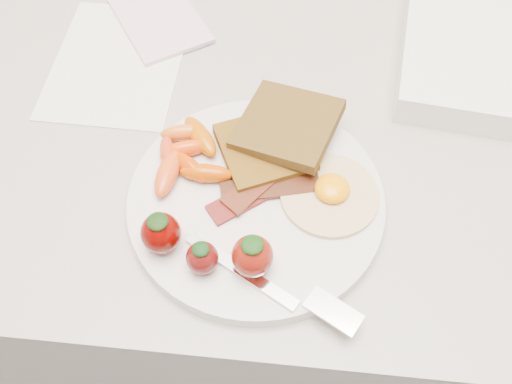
{
  "coord_description": "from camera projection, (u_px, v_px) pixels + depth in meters",
  "views": [
    {
      "loc": [
        0.01,
        1.25,
        1.42
      ],
      "look_at": [
        -0.02,
        1.57,
        0.93
      ],
      "focal_mm": 40.0,
      "sensor_mm": 36.0,
      "label": 1
    }
  ],
  "objects": [
    {
      "name": "plate",
      "position": [
        256.0,
        202.0,
        0.6
      ],
      "size": [
        0.27,
        0.27,
        0.02
      ],
      "primitive_type": "cylinder",
      "color": "silver",
      "rests_on": "counter"
    },
    {
      "name": "notepad",
      "position": [
        160.0,
        20.0,
        0.76
      ],
      "size": [
        0.16,
        0.17,
        0.01
      ],
      "primitive_type": "cube",
      "rotation": [
        0.0,
        0.0,
        0.58
      ],
      "color": "beige",
      "rests_on": "paper_sheet"
    },
    {
      "name": "baby_carrots",
      "position": [
        186.0,
        155.0,
        0.61
      ],
      "size": [
        0.09,
        0.12,
        0.02
      ],
      "color": "#E24408",
      "rests_on": "plate"
    },
    {
      "name": "paper_sheet",
      "position": [
        118.0,
        62.0,
        0.73
      ],
      "size": [
        0.16,
        0.22,
        0.0
      ],
      "primitive_type": "cube",
      "rotation": [
        0.0,
        0.0,
        -0.02
      ],
      "color": "#EAE9CF",
      "rests_on": "counter"
    },
    {
      "name": "strawberries",
      "position": [
        206.0,
        247.0,
        0.54
      ],
      "size": [
        0.13,
        0.06,
        0.05
      ],
      "color": "#510200",
      "rests_on": "plate"
    },
    {
      "name": "counter",
      "position": [
        273.0,
        271.0,
        1.06
      ],
      "size": [
        2.0,
        0.6,
        0.9
      ],
      "primitive_type": "cube",
      "color": "gray",
      "rests_on": "ground"
    },
    {
      "name": "bacon_strips",
      "position": [
        263.0,
        186.0,
        0.6
      ],
      "size": [
        0.12,
        0.11,
        0.01
      ],
      "color": "#450909",
      "rests_on": "plate"
    },
    {
      "name": "fried_egg",
      "position": [
        330.0,
        193.0,
        0.59
      ],
      "size": [
        0.11,
        0.11,
        0.02
      ],
      "color": "#F4EFB1",
      "rests_on": "plate"
    },
    {
      "name": "fork",
      "position": [
        282.0,
        288.0,
        0.54
      ],
      "size": [
        0.18,
        0.09,
        0.0
      ],
      "color": "silver",
      "rests_on": "plate"
    },
    {
      "name": "toast_lower",
      "position": [
        265.0,
        149.0,
        0.62
      ],
      "size": [
        0.12,
        0.12,
        0.01
      ],
      "primitive_type": "cube",
      "rotation": [
        0.0,
        0.0,
        0.43
      ],
      "color": "#4D2E0D",
      "rests_on": "plate"
    },
    {
      "name": "toast_upper",
      "position": [
        287.0,
        125.0,
        0.62
      ],
      "size": [
        0.13,
        0.13,
        0.02
      ],
      "primitive_type": "cube",
      "rotation": [
        0.0,
        -0.1,
        -0.31
      ],
      "color": "black",
      "rests_on": "toast_lower"
    }
  ]
}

